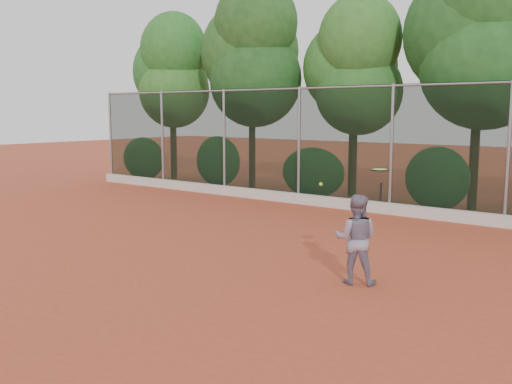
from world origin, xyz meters
The scene contains 7 objects.
ground centered at (0.00, 0.00, 0.00)m, with size 80.00×80.00×0.00m, color #AF4329.
concrete_curb centered at (0.00, 6.82, 0.15)m, with size 24.00×0.20×0.30m, color beige.
tennis_player centered at (2.34, 0.61, 0.73)m, with size 0.71×0.55×1.45m, color gray.
chainlink_fence centered at (0.00, 7.00, 1.86)m, with size 24.09×0.09×3.50m.
foliage_backdrop centered at (-0.55, 8.98, 4.40)m, with size 23.70×3.63×7.55m.
tennis_racket centered at (2.78, 0.48, 1.85)m, with size 0.36×0.36×0.52m.
tennis_ball_in_flight centered at (1.32, 1.18, 1.49)m, with size 0.07×0.07×0.07m.
Camera 1 is at (6.56, -7.47, 2.76)m, focal length 40.00 mm.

